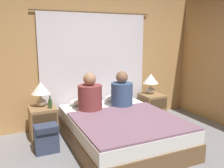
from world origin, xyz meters
TOP-DOWN VIEW (x-y plane):
  - wall_back at (0.00, 1.99)m, footprint 4.39×0.06m
  - curtain_panel at (0.00, 1.93)m, footprint 2.28×0.02m
  - bed at (0.00, 0.86)m, footprint 1.53×2.03m
  - nightstand_left at (-1.07, 1.57)m, footprint 0.41×0.47m
  - nightstand_right at (1.07, 1.57)m, footprint 0.41×0.47m
  - lamp_left at (-1.07, 1.63)m, footprint 0.31×0.31m
  - lamp_right at (1.07, 1.63)m, footprint 0.31×0.31m
  - pillow_left at (-0.34, 1.69)m, footprint 0.48×0.30m
  - pillow_right at (0.34, 1.69)m, footprint 0.48×0.30m
  - blanket_on_bed at (0.00, 0.57)m, footprint 1.47×1.40m
  - person_left_in_bed at (-0.33, 1.31)m, footprint 0.40×0.40m
  - person_right_in_bed at (0.26, 1.31)m, footprint 0.38×0.38m
  - beer_bottle_on_left_stand at (-0.95, 1.47)m, footprint 0.06×0.06m
  - backpack_on_floor at (-1.10, 1.05)m, footprint 0.33×0.26m

SIDE VIEW (x-z plane):
  - bed at x=0.00m, z-range 0.00..0.45m
  - backpack_on_floor at x=-1.10m, z-range 0.03..0.43m
  - nightstand_left at x=-1.07m, z-range 0.00..0.53m
  - nightstand_right at x=1.07m, z-range 0.00..0.53m
  - blanket_on_bed at x=0.00m, z-range 0.45..0.48m
  - pillow_left at x=-0.34m, z-range 0.45..0.57m
  - pillow_right at x=0.34m, z-range 0.45..0.57m
  - beer_bottle_on_left_stand at x=-0.95m, z-range 0.51..0.71m
  - person_right_in_bed at x=0.26m, z-range 0.39..1.02m
  - person_left_in_bed at x=-0.33m, z-range 0.38..1.02m
  - lamp_left at x=-1.07m, z-range 0.60..1.00m
  - lamp_right at x=1.07m, z-range 0.60..1.00m
  - curtain_panel at x=0.00m, z-range 0.00..2.10m
  - wall_back at x=0.00m, z-range 0.00..2.50m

